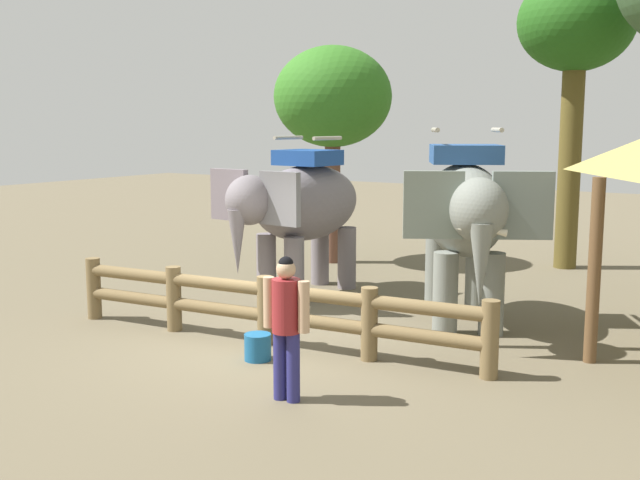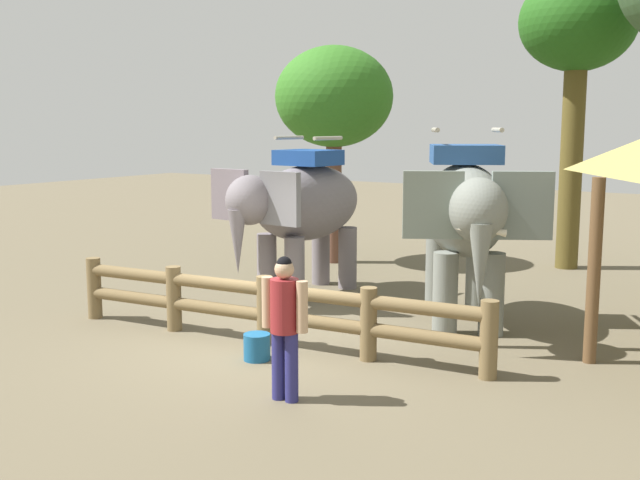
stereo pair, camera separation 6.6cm
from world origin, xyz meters
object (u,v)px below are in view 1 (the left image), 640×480
Objects in this scene: feed_bucket at (258,347)px; log_fence at (265,305)px; elephant_center at (466,215)px; tree_back_center at (333,99)px; tree_far_left at (576,33)px; tourist_woman_in_black at (286,318)px; elephant_near_left at (300,207)px.

log_fence is at bearing 118.26° from feed_bucket.
tree_back_center is at bearing 141.96° from elephant_center.
elephant_center is 9.98× the size of feed_bucket.
elephant_center is 0.57× the size of tree_far_left.
elephant_center is at bearing 83.99° from tourist_woman_in_black.
elephant_center is at bearing -91.24° from tree_far_left.
elephant_near_left reaches higher than tourist_woman_in_black.
tourist_woman_in_black is (3.03, -4.88, -0.71)m from elephant_near_left.
tree_far_left is at bearing 57.40° from elephant_near_left.
tree_far_left is 17.52× the size of feed_bucket.
elephant_center is 4.61m from tourist_woman_in_black.
tree_far_left is (3.63, 5.68, 3.60)m from elephant_near_left.
tree_far_left reaches higher than elephant_near_left.
tree_far_left is (0.61, 10.56, 4.31)m from tourist_woman_in_black.
feed_bucket is at bearing -116.79° from elephant_center.
elephant_center is 6.99m from tree_far_left.
tree_back_center is (-4.35, 8.29, 2.87)m from tourist_woman_in_black.
elephant_near_left is at bearing 115.15° from feed_bucket.
tree_far_left is at bearing 88.76° from elephant_center.
tree_back_center is at bearing 117.71° from tourist_woman_in_black.
elephant_near_left is 9.50× the size of feed_bucket.
elephant_center is at bearing -6.04° from elephant_near_left.
tree_back_center reaches higher than elephant_near_left.
feed_bucket is (-1.25, 1.09, -0.83)m from tourist_woman_in_black.
log_fence is 1.38× the size of tree_back_center.
log_fence is 18.58× the size of feed_bucket.
tourist_woman_in_black reaches higher than feed_bucket.
tourist_woman_in_black is at bearing -41.21° from feed_bucket.
tourist_woman_in_black reaches higher than log_fence.
tree_far_left is at bearing 24.64° from tree_back_center.
tree_back_center reaches higher than elephant_center.
elephant_center reaches higher than elephant_near_left.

